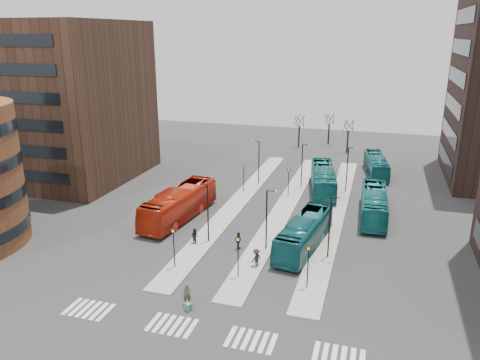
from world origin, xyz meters
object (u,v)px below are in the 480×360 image
(red_bus, at_px, (179,204))
(teal_bus_d, at_px, (376,165))
(commuter_b, at_px, (238,241))
(commuter_c, at_px, (256,258))
(suitcase, at_px, (188,307))
(teal_bus_b, at_px, (323,180))
(traveller, at_px, (187,294))
(teal_bus_c, at_px, (374,204))
(teal_bus_a, at_px, (304,233))
(commuter_a, at_px, (195,236))

(red_bus, distance_m, teal_bus_d, 32.24)
(commuter_b, bearing_deg, commuter_c, -134.86)
(suitcase, height_order, commuter_c, commuter_c)
(teal_bus_b, distance_m, commuter_b, 20.67)
(red_bus, bearing_deg, traveller, -57.89)
(teal_bus_c, xyz_separation_m, traveller, (-13.34, -23.02, -0.74))
(teal_bus_a, bearing_deg, teal_bus_b, 99.77)
(red_bus, height_order, teal_bus_d, red_bus)
(suitcase, relative_size, traveller, 0.34)
(teal_bus_a, height_order, traveller, teal_bus_a)
(teal_bus_d, xyz_separation_m, commuter_b, (-12.26, -30.02, -0.60))
(teal_bus_c, distance_m, commuter_b, 17.58)
(suitcase, height_order, teal_bus_b, teal_bus_b)
(teal_bus_d, relative_size, commuter_a, 6.40)
(red_bus, distance_m, teal_bus_c, 22.24)
(suitcase, height_order, teal_bus_d, teal_bus_d)
(suitcase, height_order, red_bus, red_bus)
(teal_bus_a, relative_size, commuter_a, 6.88)
(suitcase, bearing_deg, teal_bus_a, 81.50)
(commuter_b, relative_size, commuter_c, 0.99)
(commuter_a, distance_m, commuter_c, 7.77)
(teal_bus_d, distance_m, commuter_c, 34.52)
(red_bus, relative_size, commuter_c, 7.28)
(teal_bus_b, distance_m, commuter_c, 23.20)
(traveller, bearing_deg, commuter_b, 57.28)
(suitcase, bearing_deg, traveller, 134.56)
(teal_bus_a, distance_m, teal_bus_c, 12.13)
(commuter_a, bearing_deg, teal_bus_c, -119.02)
(suitcase, xyz_separation_m, teal_bus_d, (12.78, 41.40, 1.18))
(teal_bus_a, relative_size, traveller, 6.44)
(red_bus, xyz_separation_m, commuter_c, (11.37, -8.67, -0.92))
(red_bus, relative_size, commuter_a, 7.78)
(red_bus, height_order, traveller, red_bus)
(commuter_a, bearing_deg, teal_bus_d, -94.74)
(red_bus, relative_size, traveller, 7.28)
(teal_bus_c, relative_size, commuter_c, 6.56)
(teal_bus_a, bearing_deg, commuter_a, -159.89)
(commuter_b, xyz_separation_m, commuter_c, (2.64, -3.13, 0.01))
(teal_bus_b, xyz_separation_m, teal_bus_c, (6.74, -7.42, -0.07))
(suitcase, relative_size, commuter_b, 0.35)
(teal_bus_a, distance_m, teal_bus_b, 17.80)
(red_bus, xyz_separation_m, teal_bus_d, (20.99, 24.48, -0.32))
(commuter_b, bearing_deg, suitcase, -177.66)
(teal_bus_b, bearing_deg, suitcase, -111.02)
(commuter_c, bearing_deg, commuter_a, -84.42)
(teal_bus_a, height_order, commuter_c, teal_bus_a)
(suitcase, bearing_deg, teal_bus_d, 90.65)
(suitcase, xyz_separation_m, commuter_a, (-4.01, 11.22, 0.53))
(red_bus, bearing_deg, suitcase, -57.85)
(red_bus, height_order, commuter_b, red_bus)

